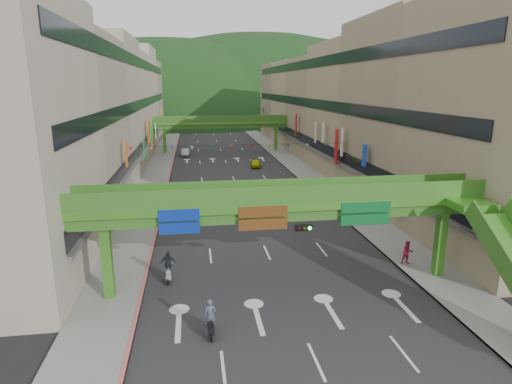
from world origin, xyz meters
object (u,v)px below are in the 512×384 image
at_px(car_silver, 186,152).
at_px(pedestrian_red, 407,254).
at_px(scooter_rider_near, 210,319).
at_px(scooter_rider_mid, 296,208).
at_px(car_yellow, 255,163).
at_px(overpass_near, 300,214).

relative_size(car_silver, pedestrian_red, 2.35).
relative_size(scooter_rider_near, pedestrian_red, 1.18).
distance_m(scooter_rider_mid, pedestrian_red, 13.45).
bearing_deg(scooter_rider_near, car_yellow, 78.81).
distance_m(scooter_rider_mid, car_silver, 42.51).
bearing_deg(scooter_rider_mid, overpass_near, -102.94).
bearing_deg(pedestrian_red, scooter_rider_near, -153.41).
xyz_separation_m(scooter_rider_near, pedestrian_red, (14.75, 7.00, -0.09)).
height_order(scooter_rider_mid, car_yellow, scooter_rider_mid).
distance_m(car_silver, pedestrian_red, 55.86).
height_order(scooter_rider_near, car_yellow, scooter_rider_near).
bearing_deg(car_silver, pedestrian_red, -70.84).
xyz_separation_m(scooter_rider_mid, pedestrian_red, (5.44, -12.30, -0.22)).
xyz_separation_m(overpass_near, scooter_rider_mid, (3.43, 14.92, -4.10)).
bearing_deg(overpass_near, car_yellow, 85.42).
bearing_deg(car_yellow, pedestrian_red, -76.53).
height_order(overpass_near, pedestrian_red, overpass_near).
bearing_deg(scooter_rider_near, scooter_rider_mid, 64.24).
bearing_deg(overpass_near, car_silver, 98.08).
relative_size(overpass_near, scooter_rider_near, 13.46).
distance_m(scooter_rider_near, pedestrian_red, 16.33).
relative_size(scooter_rider_near, scooter_rider_mid, 0.97).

